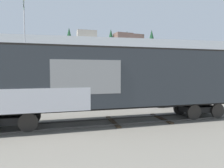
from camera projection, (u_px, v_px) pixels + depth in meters
ground_plane at (104, 123)px, 11.29m from camera, size 260.00×260.00×0.00m
track at (84, 123)px, 10.95m from camera, size 59.97×5.48×0.08m
freight_car at (117, 79)px, 11.27m from camera, size 15.37×3.73×4.29m
flagpole at (25, 36)px, 19.81m from camera, size 0.41×1.69×10.11m
hillside at (77, 61)px, 81.60m from camera, size 111.13×37.33×18.73m
parked_car_black at (31, 98)px, 15.38m from camera, size 4.44×2.43×1.66m
parked_car_silver at (107, 95)px, 16.54m from camera, size 4.39×1.94×1.81m
parked_car_blue at (171, 96)px, 17.07m from camera, size 4.19×2.31×1.58m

